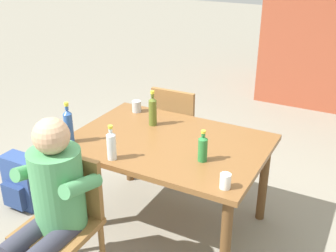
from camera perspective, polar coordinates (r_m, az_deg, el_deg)
ground_plane at (r=3.44m, az=0.00°, el=-13.23°), size 24.00×24.00×0.00m
dining_table at (r=3.08m, az=0.00°, el=-3.59°), size 1.43×1.00×0.75m
chair_near_left at (r=2.79m, az=-14.06°, el=-11.87°), size 0.45×0.45×0.87m
chair_far_left at (r=3.93m, az=1.39°, el=0.19°), size 0.45×0.45×0.87m
person_in_white_shirt at (r=2.63m, az=-15.98°, el=-10.12°), size 0.47×0.61×1.18m
bottle_green at (r=2.74m, az=4.83°, el=-3.03°), size 0.06×0.06×0.22m
bottle_clear at (r=2.78m, az=-7.84°, el=-2.58°), size 0.06×0.06×0.25m
bottle_blue at (r=3.05m, az=-13.59°, el=0.08°), size 0.06×0.06×0.31m
bottle_olive at (r=3.25m, az=-2.13°, el=2.17°), size 0.06×0.06×0.29m
cup_steel at (r=3.54m, az=-4.37°, el=2.72°), size 0.08×0.08×0.10m
cup_white at (r=2.49m, az=7.93°, el=-7.55°), size 0.07×0.07×0.10m
backpack_by_near_side at (r=3.72m, az=-19.58°, el=-7.39°), size 0.30×0.22×0.47m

